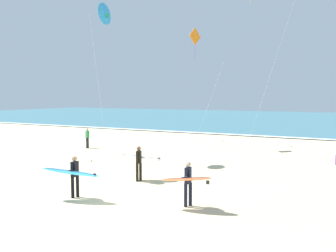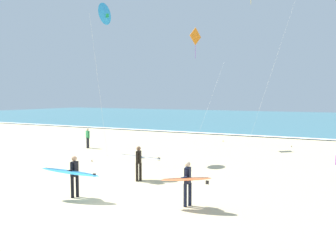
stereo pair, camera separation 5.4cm
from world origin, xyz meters
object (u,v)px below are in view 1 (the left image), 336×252
(surfer_third, at_px, (140,159))
(kite_diamond_amber_mid, at_px, (196,40))
(surfer_trailing, at_px, (73,173))
(kite_delta_cobalt_low, at_px, (105,14))
(surfer_lead, at_px, (187,180))
(bystander_green_top, at_px, (87,138))

(surfer_third, relative_size, kite_diamond_amber_mid, 0.24)
(surfer_third, xyz_separation_m, kite_diamond_amber_mid, (-2.60, 12.61, 7.61))
(surfer_trailing, height_order, surfer_third, same)
(surfer_trailing, bearing_deg, kite_diamond_amber_mid, 96.75)
(surfer_third, distance_m, kite_delta_cobalt_low, 10.96)
(surfer_lead, height_order, kite_diamond_amber_mid, kite_diamond_amber_mid)
(kite_diamond_amber_mid, relative_size, bystander_green_top, 6.05)
(surfer_trailing, height_order, kite_diamond_amber_mid, kite_diamond_amber_mid)
(surfer_trailing, height_order, bystander_green_top, surfer_trailing)
(surfer_trailing, bearing_deg, bystander_green_top, 128.26)
(kite_delta_cobalt_low, bearing_deg, bystander_green_top, 145.45)
(surfer_third, distance_m, bystander_green_top, 12.06)
(surfer_lead, relative_size, kite_diamond_amber_mid, 0.20)
(surfer_trailing, distance_m, bystander_green_top, 14.43)
(surfer_trailing, relative_size, surfer_third, 1.11)
(surfer_third, height_order, bystander_green_top, surfer_third)
(surfer_lead, relative_size, surfer_trailing, 0.78)
(kite_diamond_amber_mid, xyz_separation_m, kite_delta_cobalt_low, (-2.85, -8.11, 0.76))
(kite_delta_cobalt_low, bearing_deg, surfer_third, -39.53)
(surfer_lead, relative_size, kite_delta_cobalt_low, 0.19)
(surfer_lead, height_order, surfer_trailing, same)
(surfer_trailing, distance_m, surfer_third, 4.04)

